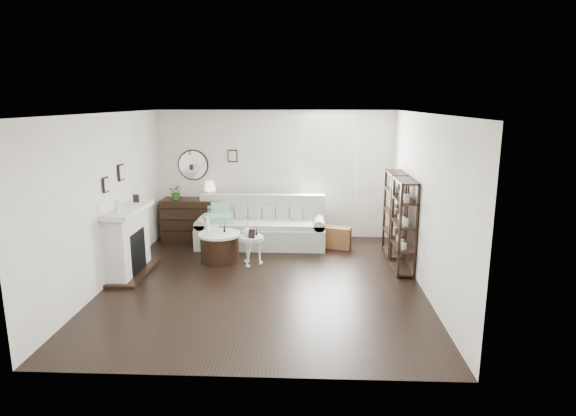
{
  "coord_description": "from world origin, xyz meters",
  "views": [
    {
      "loc": [
        0.7,
        -7.34,
        2.88
      ],
      "look_at": [
        0.35,
        0.8,
        1.06
      ],
      "focal_mm": 30.0,
      "sensor_mm": 36.0,
      "label": 1
    }
  ],
  "objects_px": {
    "dresser": "(194,219)",
    "pedestal_table": "(251,239)",
    "sofa": "(261,229)",
    "drum_table": "(220,247)"
  },
  "relations": [
    {
      "from": "pedestal_table",
      "to": "drum_table",
      "type": "bearing_deg",
      "value": 163.74
    },
    {
      "from": "sofa",
      "to": "drum_table",
      "type": "height_order",
      "value": "sofa"
    },
    {
      "from": "drum_table",
      "to": "dresser",
      "type": "bearing_deg",
      "value": 119.58
    },
    {
      "from": "sofa",
      "to": "drum_table",
      "type": "bearing_deg",
      "value": -121.98
    },
    {
      "from": "sofa",
      "to": "pedestal_table",
      "type": "bearing_deg",
      "value": -92.57
    },
    {
      "from": "dresser",
      "to": "pedestal_table",
      "type": "bearing_deg",
      "value": -48.7
    },
    {
      "from": "sofa",
      "to": "drum_table",
      "type": "distance_m",
      "value": 1.25
    },
    {
      "from": "dresser",
      "to": "pedestal_table",
      "type": "relative_size",
      "value": 2.44
    },
    {
      "from": "dresser",
      "to": "drum_table",
      "type": "distance_m",
      "value": 1.67
    },
    {
      "from": "pedestal_table",
      "to": "sofa",
      "type": "bearing_deg",
      "value": 87.43
    }
  ]
}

